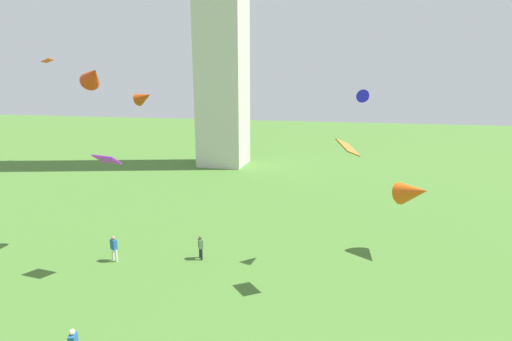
# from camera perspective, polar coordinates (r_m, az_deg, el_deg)

# --- Properties ---
(person_0) EXTENTS (0.46, 0.50, 1.67)m
(person_0) POSITION_cam_1_polar(r_m,az_deg,el_deg) (26.88, -8.25, -11.04)
(person_0) COLOR #1E2333
(person_0) RESTS_ON ground_plane
(person_3) EXTENTS (0.53, 0.44, 1.78)m
(person_3) POSITION_cam_1_polar(r_m,az_deg,el_deg) (27.98, -20.38, -10.62)
(person_3) COLOR silver
(person_3) RESTS_ON ground_plane
(kite_flying_0) EXTENTS (1.39, 1.68, 0.89)m
(kite_flying_0) POSITION_cam_1_polar(r_m,az_deg,el_deg) (21.44, 13.49, 3.33)
(kite_flying_0) COLOR #B27223
(kite_flying_1) EXTENTS (1.35, 1.02, 1.02)m
(kite_flying_1) POSITION_cam_1_polar(r_m,az_deg,el_deg) (23.17, -16.30, 10.41)
(kite_flying_1) COLOR #B63D0A
(kite_flying_2) EXTENTS (1.23, 1.52, 1.08)m
(kite_flying_2) POSITION_cam_1_polar(r_m,az_deg,el_deg) (25.32, 15.97, 10.32)
(kite_flying_2) COLOR #201FD0
(kite_flying_3) EXTENTS (0.90, 1.12, 0.34)m
(kite_flying_3) POSITION_cam_1_polar(r_m,az_deg,el_deg) (34.32, -28.58, 14.16)
(kite_flying_3) COLOR #E04717
(kite_flying_4) EXTENTS (1.56, 1.07, 0.68)m
(kite_flying_4) POSITION_cam_1_polar(r_m,az_deg,el_deg) (24.50, -21.29, 1.53)
(kite_flying_4) COLOR purple
(kite_flying_7) EXTENTS (2.50, 2.37, 1.91)m
(kite_flying_7) POSITION_cam_1_polar(r_m,az_deg,el_deg) (28.31, -23.15, 12.82)
(kite_flying_7) COLOR red
(kite_flying_8) EXTENTS (2.94, 2.99, 2.20)m
(kite_flying_8) POSITION_cam_1_polar(r_m,az_deg,el_deg) (28.05, 22.34, -2.99)
(kite_flying_8) COLOR #DC5511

